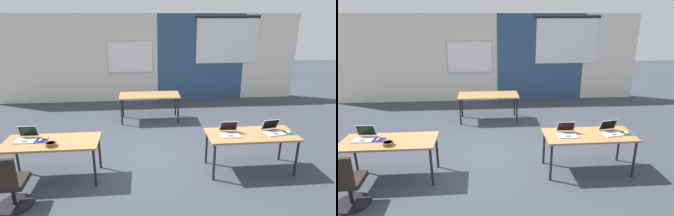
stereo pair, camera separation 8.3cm
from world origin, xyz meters
The scene contains 14 objects.
ground_plane centered at (0.00, 0.00, 0.00)m, with size 24.00×24.00×0.00m.
back_wall_assembly centered at (0.06, 4.20, 1.41)m, with size 10.00×0.27×2.80m.
desk_near_left centered at (-1.75, -0.60, 0.66)m, with size 1.60×0.70×0.72m.
desk_near_right centered at (1.75, -0.60, 0.66)m, with size 1.60×0.70×0.72m.
desk_far_center centered at (0.00, 2.20, 0.66)m, with size 1.60×0.70×0.72m.
laptop_near_right_end centered at (2.16, -0.58, 0.77)m, with size 0.38×0.37×0.22m.
mousepad_near_right_end centered at (2.43, -0.63, 0.72)m, with size 0.22×0.19×0.00m.
mouse_near_right_end centered at (2.43, -0.63, 0.74)m, with size 0.08×0.11×0.03m.
laptop_near_right_inner centered at (1.35, -0.59, 0.77)m, with size 0.34×0.33×0.22m.
laptop_near_left_end centered at (-2.18, -0.50, 0.77)m, with size 0.33×0.30×0.23m.
mousepad_near_left_end centered at (-1.93, -0.57, 0.72)m, with size 0.22×0.19×0.00m.
mouse_near_left_end centered at (-1.93, -0.57, 0.74)m, with size 0.06×0.10×0.03m.
chair_near_left_end centered at (-2.15, -1.40, 0.38)m, with size 0.52×0.55×0.92m.
snack_bowl centered at (-1.70, -0.79, 0.76)m, with size 0.18×0.18×0.06m.
Camera 2 is at (-0.10, -5.17, 2.77)m, focal length 30.45 mm.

